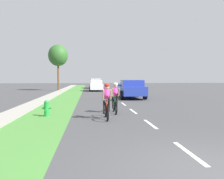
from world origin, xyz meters
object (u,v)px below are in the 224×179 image
(fire_hydrant_green, at_px, (46,108))
(suv_silver, at_px, (96,83))
(sedan_white, at_px, (96,86))
(street_tree_near, at_px, (58,56))
(cyclist_trailing, at_px, (115,97))
(pickup_blue, at_px, (131,89))
(cyclist_lead, at_px, (107,101))

(fire_hydrant_green, distance_m, suv_silver, 30.43)
(sedan_white, height_order, street_tree_near, street_tree_near)
(cyclist_trailing, bearing_deg, pickup_blue, 74.42)
(pickup_blue, relative_size, suv_silver, 1.09)
(fire_hydrant_green, xyz_separation_m, street_tree_near, (-2.38, 22.75, 4.68))
(street_tree_near, bearing_deg, cyclist_trailing, -75.45)
(cyclist_lead, relative_size, pickup_blue, 0.34)
(street_tree_near, bearing_deg, cyclist_lead, -77.76)
(cyclist_trailing, xyz_separation_m, sedan_white, (-0.30, 20.57, -0.04))
(cyclist_lead, relative_size, sedan_white, 0.40)
(fire_hydrant_green, distance_m, sedan_white, 21.46)
(suv_silver, height_order, street_tree_near, street_tree_near)
(cyclist_lead, distance_m, cyclist_trailing, 1.81)
(sedan_white, relative_size, street_tree_near, 0.65)
(cyclist_trailing, bearing_deg, cyclist_lead, -108.26)
(cyclist_trailing, height_order, pickup_blue, pickup_blue)
(street_tree_near, bearing_deg, pickup_blue, -58.74)
(cyclist_lead, distance_m, street_tree_near, 24.72)
(cyclist_lead, height_order, cyclist_trailing, same)
(sedan_white, bearing_deg, cyclist_trailing, -89.17)
(cyclist_trailing, relative_size, sedan_white, 0.40)
(pickup_blue, bearing_deg, cyclist_lead, -106.03)
(fire_hydrant_green, relative_size, cyclist_lead, 0.44)
(cyclist_lead, relative_size, street_tree_near, 0.26)
(pickup_blue, distance_m, suv_silver, 21.08)
(cyclist_lead, relative_size, suv_silver, 0.37)
(cyclist_lead, distance_m, sedan_white, 22.29)
(fire_hydrant_green, bearing_deg, cyclist_lead, -20.77)
(cyclist_lead, bearing_deg, street_tree_near, 102.24)
(sedan_white, xyz_separation_m, street_tree_near, (-5.43, 1.51, 4.28))
(fire_hydrant_green, height_order, cyclist_trailing, cyclist_trailing)
(cyclist_trailing, height_order, sedan_white, cyclist_trailing)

